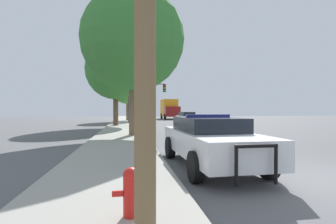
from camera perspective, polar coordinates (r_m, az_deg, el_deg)
name	(u,v)px	position (r m, az deg, el deg)	size (l,w,h in m)	color
ground_plane	(331,179)	(7.38, 31.92, -12.37)	(110.00, 110.00, 0.00)	#565659
sidewalk_left	(108,187)	(5.69, -12.97, -15.53)	(3.00, 110.00, 0.13)	#99968C
police_car	(210,140)	(7.69, 9.13, -5.94)	(2.12, 5.10, 1.49)	white
fire_hydrant	(131,190)	(3.88, -8.07, -16.53)	(0.52, 0.23, 0.70)	red
traffic_light	(145,94)	(29.38, -5.05, 3.98)	(4.21, 0.35, 4.52)	#424247
car_background_oncoming	(187,117)	(32.71, 4.18, -1.07)	(2.19, 4.59, 1.32)	silver
box_truck	(170,109)	(44.74, 0.33, 0.73)	(2.64, 6.78, 3.34)	maroon
tree_sidewalk_far	(127,84)	(36.74, -8.89, 5.94)	(5.35, 5.35, 7.63)	brown
tree_sidewalk_mid	(116,70)	(25.49, -11.33, 9.04)	(5.67, 5.67, 8.12)	brown
tree_sidewalk_near	(133,40)	(16.12, -7.68, 15.29)	(6.08, 6.08, 8.66)	brown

